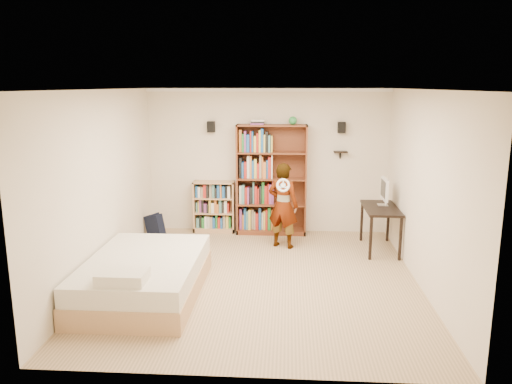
% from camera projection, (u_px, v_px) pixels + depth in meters
% --- Properties ---
extents(ground, '(4.50, 5.00, 0.01)m').
position_uv_depth(ground, '(260.00, 279.00, 7.24)').
color(ground, tan).
rests_on(ground, ground).
extents(room_shell, '(4.52, 5.02, 2.71)m').
position_uv_depth(room_shell, '(260.00, 159.00, 6.87)').
color(room_shell, silver).
rests_on(room_shell, ground).
extents(crown_molding, '(4.50, 5.00, 0.06)m').
position_uv_depth(crown_molding, '(260.00, 92.00, 6.68)').
color(crown_molding, white).
rests_on(crown_molding, room_shell).
extents(speaker_left, '(0.14, 0.12, 0.20)m').
position_uv_depth(speaker_left, '(211.00, 127.00, 9.23)').
color(speaker_left, black).
rests_on(speaker_left, room_shell).
extents(speaker_right, '(0.14, 0.12, 0.20)m').
position_uv_depth(speaker_right, '(342.00, 127.00, 9.08)').
color(speaker_right, black).
rests_on(speaker_right, room_shell).
extents(wall_shelf, '(0.25, 0.16, 0.02)m').
position_uv_depth(wall_shelf, '(341.00, 152.00, 9.18)').
color(wall_shelf, black).
rests_on(wall_shelf, room_shell).
extents(tall_bookshelf, '(1.30, 0.38, 2.05)m').
position_uv_depth(tall_bookshelf, '(272.00, 180.00, 9.28)').
color(tall_bookshelf, brown).
rests_on(tall_bookshelf, ground).
extents(low_bookshelf, '(0.78, 0.29, 0.98)m').
position_uv_depth(low_bookshelf, '(214.00, 207.00, 9.50)').
color(low_bookshelf, tan).
rests_on(low_bookshelf, ground).
extents(computer_desk, '(0.55, 1.10, 0.75)m').
position_uv_depth(computer_desk, '(380.00, 229.00, 8.45)').
color(computer_desk, black).
rests_on(computer_desk, ground).
extents(imac, '(0.13, 0.47, 0.47)m').
position_uv_depth(imac, '(383.00, 192.00, 8.46)').
color(imac, white).
rests_on(imac, computer_desk).
extents(daybed, '(1.45, 2.22, 0.66)m').
position_uv_depth(daybed, '(144.00, 272.00, 6.63)').
color(daybed, silver).
rests_on(daybed, ground).
extents(person, '(0.63, 0.53, 1.48)m').
position_uv_depth(person, '(283.00, 205.00, 8.53)').
color(person, black).
rests_on(person, ground).
extents(wii_wheel, '(0.23, 0.09, 0.23)m').
position_uv_depth(wii_wheel, '(283.00, 185.00, 8.18)').
color(wii_wheel, white).
rests_on(wii_wheel, person).
extents(navy_bag, '(0.40, 0.33, 0.46)m').
position_uv_depth(navy_bag, '(155.00, 226.00, 9.12)').
color(navy_bag, black).
rests_on(navy_bag, ground).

